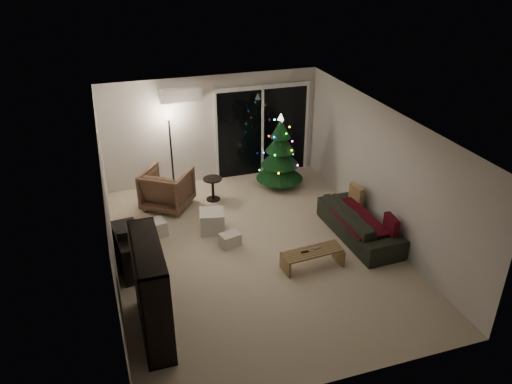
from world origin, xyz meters
TOP-DOWN VIEW (x-y plane):
  - room at (0.46, 1.49)m, footprint 6.50×7.51m
  - bookshelf at (-2.25, -1.60)m, footprint 0.79×1.55m
  - media_cabinet at (-2.25, 0.15)m, footprint 0.53×1.14m
  - stereo at (-2.25, 0.15)m, footprint 0.35×0.41m
  - armchair at (-1.28, 2.17)m, footprint 1.29×1.30m
  - ottoman at (-0.61, 0.93)m, footprint 0.55×0.55m
  - cardboard_box_a at (-1.72, 1.07)m, footprint 0.51×0.44m
  - cardboard_box_b at (-0.41, 0.30)m, footprint 0.42×0.35m
  - side_table at (-0.28, 2.20)m, footprint 0.50×0.50m
  - floor_lamp at (-1.03, 2.92)m, footprint 0.29×0.29m
  - sofa at (2.05, -0.16)m, footprint 0.88×2.10m
  - sofa_throw at (1.95, -0.16)m, footprint 0.65×1.49m
  - cushion_a at (2.30, 0.49)m, footprint 0.15×0.41m
  - cushion_b at (2.30, -0.81)m, footprint 0.15×0.41m
  - coffee_table at (0.78, -0.82)m, footprint 1.10×0.47m
  - remote_a at (0.63, -0.82)m, footprint 0.13×0.04m
  - remote_b at (0.88, -0.77)m, footprint 0.13×0.08m
  - christmas_tree at (1.35, 2.40)m, footprint 1.30×1.30m

SIDE VIEW (x-z plane):
  - cardboard_box_b at x=-0.41m, z-range 0.00..0.25m
  - cardboard_box_a at x=-1.72m, z-range 0.00..0.31m
  - coffee_table at x=0.78m, z-range 0.00..0.34m
  - ottoman at x=-0.61m, z-range 0.00..0.42m
  - side_table at x=-0.28m, z-range 0.00..0.52m
  - sofa at x=2.05m, z-range 0.00..0.60m
  - media_cabinet at x=-2.25m, z-range 0.00..0.69m
  - remote_a at x=0.63m, z-range 0.34..0.36m
  - remote_b at x=0.88m, z-range 0.34..0.36m
  - armchair at x=-1.28m, z-range 0.00..0.86m
  - sofa_throw at x=1.95m, z-range 0.41..0.46m
  - cushion_a at x=2.30m, z-range 0.35..0.75m
  - cushion_b at x=2.30m, z-range 0.35..0.75m
  - bookshelf at x=-2.25m, z-range 0.00..1.51m
  - stereo at x=-2.25m, z-range 0.69..0.84m
  - christmas_tree at x=1.35m, z-range 0.00..1.76m
  - floor_lamp at x=-1.03m, z-range 0.00..1.82m
  - room at x=0.46m, z-range -0.28..2.32m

